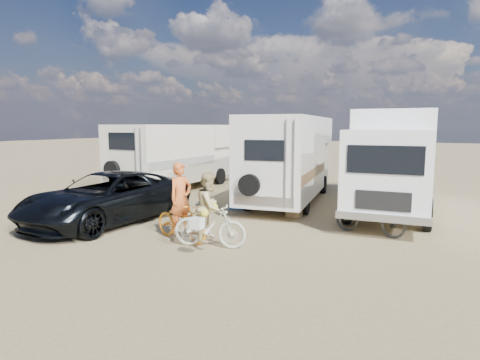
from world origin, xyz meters
The scene contains 12 objects.
ground centered at (0.00, 0.00, 0.00)m, with size 140.00×140.00×0.00m, color #98835B.
rv_main centered at (0.30, 6.84, 1.63)m, with size 2.21×7.53×3.25m, color white, non-canonical shape.
rv_left centered at (-5.48, 7.48, 1.48)m, with size 2.37×7.11×2.96m, color silver, non-canonical shape.
box_truck centered at (4.04, 6.52, 1.71)m, with size 2.44×7.78×3.43m, color white, non-canonical shape.
dark_suv centered at (-3.45, 1.01, 0.76)m, with size 2.53×5.48×1.52m, color black.
bike_man centered at (-0.35, 0.42, 0.49)m, with size 0.65×1.88×0.99m, color orange.
bike_woman centered at (0.63, 0.19, 0.55)m, with size 0.51×1.82×1.09m, color beige.
rider_man centered at (-0.35, 0.42, 0.91)m, with size 0.66×0.44×1.82m, color #D46128.
rider_woman centered at (0.63, 0.19, 0.82)m, with size 0.80×0.62×1.64m, color tan.
bike_parked centered at (3.88, 3.16, 0.51)m, with size 0.67×1.94×1.02m, color #2B2D2A.
cooler centered at (-0.87, 4.53, 0.20)m, with size 0.49×0.36×0.39m, color #264493.
crate centered at (1.37, 4.24, 0.18)m, with size 0.44×0.44×0.35m, color #987D4F.
Camera 1 is at (5.54, -7.96, 2.91)m, focal length 30.31 mm.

